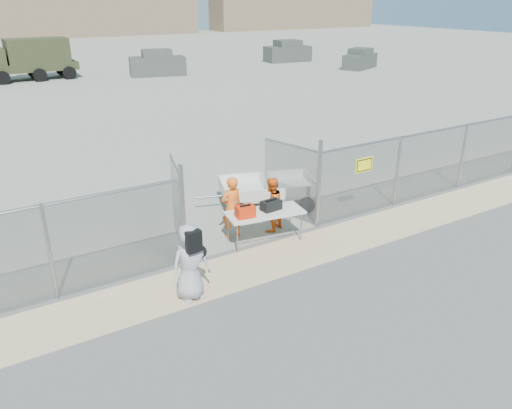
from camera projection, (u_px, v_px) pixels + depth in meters
ground at (301, 277)px, 11.55m from camera, size 160.00×160.00×0.00m
tarmac_inside at (25, 68)px, 44.69m from camera, size 160.00×80.00×0.01m
dirt_strip at (277, 259)px, 12.34m from camera, size 44.00×1.60×0.01m
distant_hills at (19, 7)px, 73.75m from camera, size 140.00×6.00×9.00m
chain_link_fence at (256, 204)px, 12.70m from camera, size 40.00×0.20×2.20m
folding_table at (265, 227)px, 13.06m from camera, size 2.12×1.14×0.86m
orange_bag at (245, 212)px, 12.53m from camera, size 0.50×0.37×0.29m
black_duffel at (271, 205)px, 12.96m from camera, size 0.55×0.35×0.25m
security_worker_left at (232, 208)px, 13.14m from camera, size 0.65×0.45×1.71m
security_worker_right at (271, 205)px, 13.55m from camera, size 0.92×0.83×1.54m
visitor at (190, 262)px, 10.44m from camera, size 0.89×0.62×1.72m
utility_trailer at (268, 192)px, 15.31m from camera, size 4.09×2.96×0.89m
military_truck at (32, 59)px, 38.00m from camera, size 6.45×2.53×3.05m
parked_vehicle_near at (157, 63)px, 40.29m from camera, size 4.74×2.99×1.99m
parked_vehicle_mid at (288, 51)px, 48.80m from camera, size 4.59×2.44×2.00m
parked_vehicle_far at (360, 59)px, 44.17m from camera, size 4.16×3.12×1.72m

